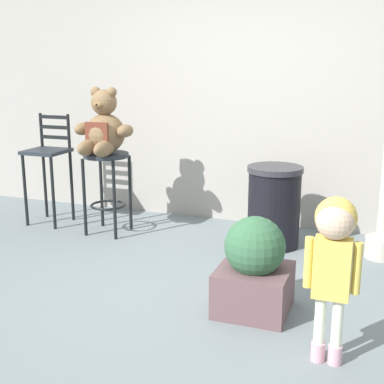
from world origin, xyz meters
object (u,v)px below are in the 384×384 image
at_px(teddy_bear, 103,129).
at_px(planter_with_shrub, 254,269).
at_px(bar_chair_empty, 48,159).
at_px(trash_bin, 274,206).
at_px(child_walking, 334,245).
at_px(bar_stool_with_teddy, 107,175).

xyz_separation_m(teddy_bear, planter_with_shrub, (1.76, -1.14, -0.73)).
xyz_separation_m(bar_chair_empty, planter_with_shrub, (2.50, -1.27, -0.38)).
bearing_deg(trash_bin, teddy_bear, -172.25).
distance_m(child_walking, trash_bin, 1.98).
bearing_deg(planter_with_shrub, child_walking, -40.93).
height_order(bar_stool_with_teddy, teddy_bear, teddy_bear).
bearing_deg(bar_chair_empty, bar_stool_with_teddy, -7.84).
distance_m(child_walking, bar_chair_empty, 3.50).
bearing_deg(trash_bin, child_walking, -69.26).
distance_m(bar_stool_with_teddy, planter_with_shrub, 2.13).
distance_m(teddy_bear, bar_chair_empty, 0.83).
height_order(bar_stool_with_teddy, bar_chair_empty, bar_chair_empty).
bearing_deg(teddy_bear, bar_chair_empty, 169.88).
bearing_deg(child_walking, bar_stool_with_teddy, 13.67).
height_order(child_walking, bar_chair_empty, bar_chair_empty).
xyz_separation_m(teddy_bear, bar_chair_empty, (-0.74, 0.13, -0.35)).
bearing_deg(child_walking, bar_chair_empty, 19.30).
xyz_separation_m(bar_stool_with_teddy, teddy_bear, (-0.00, -0.03, 0.45)).
relative_size(bar_stool_with_teddy, bar_chair_empty, 0.71).
bearing_deg(bar_stool_with_teddy, bar_chair_empty, 172.16).
height_order(teddy_bear, planter_with_shrub, teddy_bear).
bearing_deg(child_walking, teddy_bear, 14.16).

